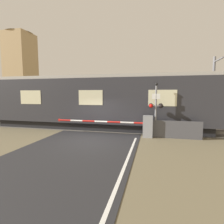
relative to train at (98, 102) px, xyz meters
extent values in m
plane|color=#6B6047|center=(0.69, -3.63, -2.10)|extent=(80.00, 80.00, 0.00)
cube|color=#666056|center=(0.69, 0.00, -2.09)|extent=(36.00, 3.20, 0.03)
cube|color=#595451|center=(0.69, -0.72, -2.02)|extent=(36.00, 0.08, 0.10)
cube|color=#595451|center=(0.69, 0.72, -2.02)|extent=(36.00, 0.08, 0.10)
cube|color=black|center=(0.00, 0.00, -1.80)|extent=(16.34, 2.71, 0.60)
cube|color=#2D2D33|center=(0.00, 0.00, 0.13)|extent=(17.76, 3.19, 3.27)
cube|color=#ADA89E|center=(0.00, 0.00, 1.89)|extent=(17.41, 2.93, 0.24)
cube|color=beige|center=(4.88, -1.60, 0.38)|extent=(1.78, 0.02, 1.05)
cube|color=beige|center=(0.00, -1.60, 0.38)|extent=(1.78, 0.02, 1.05)
cube|color=beige|center=(-4.88, -1.60, 0.38)|extent=(1.78, 0.02, 1.05)
cube|color=gray|center=(4.02, -2.19, -1.41)|extent=(0.60, 0.44, 1.39)
cylinder|color=gray|center=(4.02, -2.19, -1.21)|extent=(0.16, 0.16, 0.18)
cylinder|color=red|center=(3.58, -2.19, -1.21)|extent=(0.88, 0.11, 0.11)
cylinder|color=white|center=(2.70, -2.19, -1.21)|extent=(0.88, 0.11, 0.11)
cylinder|color=red|center=(1.82, -2.19, -1.21)|extent=(0.88, 0.11, 0.11)
cylinder|color=white|center=(0.94, -2.19, -1.21)|extent=(0.88, 0.11, 0.11)
cylinder|color=red|center=(0.05, -2.19, -1.21)|extent=(0.88, 0.11, 0.11)
cylinder|color=white|center=(-0.83, -2.19, -1.21)|extent=(0.88, 0.11, 0.11)
cylinder|color=red|center=(-1.71, -2.19, -1.21)|extent=(0.88, 0.11, 0.11)
cylinder|color=red|center=(-2.15, -2.19, -1.21)|extent=(0.20, 0.02, 0.20)
cylinder|color=gray|center=(4.48, -2.08, -0.48)|extent=(0.11, 0.11, 3.24)
cube|color=gray|center=(4.48, -2.08, -0.09)|extent=(0.72, 0.07, 0.07)
sphere|color=red|center=(4.19, -2.13, -0.09)|extent=(0.24, 0.24, 0.24)
sphere|color=black|center=(4.78, -2.13, -0.09)|extent=(0.24, 0.24, 0.24)
cylinder|color=black|center=(4.19, -2.02, -0.09)|extent=(0.30, 0.06, 0.30)
cylinder|color=black|center=(4.78, -2.02, -0.09)|extent=(0.30, 0.06, 0.30)
cube|color=white|center=(4.48, -2.12, 0.49)|extent=(0.48, 0.02, 0.33)
sphere|color=black|center=(4.48, -2.08, 1.24)|extent=(0.18, 0.18, 0.18)
cylinder|color=slate|center=(8.90, 2.18, 0.72)|extent=(0.20, 0.20, 5.64)
cube|color=slate|center=(8.90, 1.28, 3.13)|extent=(0.10, 1.80, 0.08)
cube|color=tan|center=(-21.19, 16.73, 5.07)|extent=(4.61, 4.61, 14.35)
cone|color=olive|center=(-21.19, 16.73, 12.64)|extent=(5.07, 5.07, 0.80)
cube|color=#4C4C51|center=(5.61, -2.11, -1.55)|extent=(3.23, 0.06, 1.10)
camera|label=1|loc=(4.32, -13.26, 0.66)|focal=28.00mm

